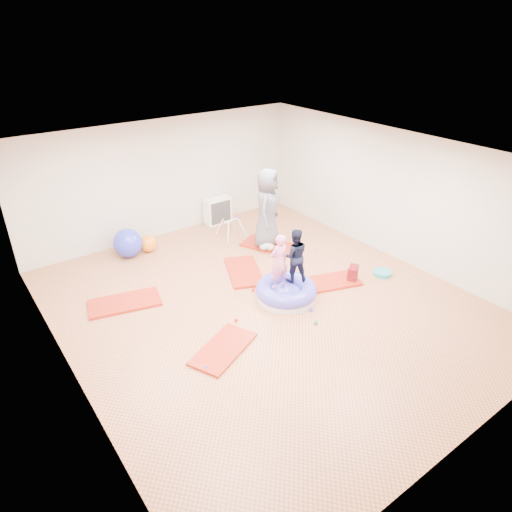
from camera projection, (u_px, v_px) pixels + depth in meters
room at (266, 237)px, 7.97m from camera, size 7.01×8.01×2.81m
gym_mat_front_left at (223, 349)px, 7.42m from camera, size 1.34×1.05×0.05m
gym_mat_mid_left at (125, 303)px, 8.61m from camera, size 1.44×0.96×0.05m
gym_mat_center_back at (244, 271)px, 9.67m from camera, size 1.11×1.44×0.05m
gym_mat_right at (329, 282)px, 9.28m from camera, size 1.34×0.96×0.05m
gym_mat_rear_right at (270, 245)px, 10.76m from camera, size 1.15×1.44×0.05m
inflatable_cushion at (286, 292)px, 8.74m from camera, size 1.18×1.18×0.37m
child_pink at (279, 259)px, 8.34m from camera, size 0.40×0.26×1.08m
child_navy at (294, 253)px, 8.55m from camera, size 0.66×0.61×1.08m
adult_caregiver at (267, 208)px, 10.29m from camera, size 1.07×1.02×1.85m
infant at (267, 246)px, 10.46m from camera, size 0.34×0.35×0.20m
ball_pit_balls at (273, 313)px, 8.30m from camera, size 2.95×1.60×0.07m
exercise_ball_blue at (128, 243)px, 10.20m from camera, size 0.65×0.65×0.65m
exercise_ball_orange at (148, 243)px, 10.47m from camera, size 0.40×0.40×0.40m
infant_play_gym at (231, 225)px, 11.09m from camera, size 0.61×0.58×0.46m
cube_shelf at (218, 211)px, 11.86m from camera, size 0.68×0.33×0.68m
balance_disc at (382, 273)px, 9.58m from camera, size 0.38×0.38×0.09m
backpack at (353, 274)px, 9.31m from camera, size 0.33×0.29×0.32m
yellow_toy at (214, 354)px, 7.32m from camera, size 0.20×0.20×0.03m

